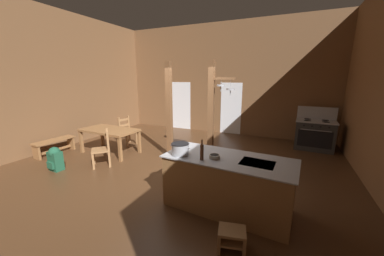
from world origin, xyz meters
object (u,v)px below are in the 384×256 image
Objects in this scene: step_stool at (232,238)px; bench_along_left_wall at (54,144)px; ladderback_chair_by_post at (127,131)px; mixing_bowl_on_counter at (214,157)px; bottle_tall_on_counter at (202,152)px; dining_table at (109,132)px; ladderback_chair_near_window at (103,149)px; kitchen_island at (228,183)px; stockpot_on_counter at (180,149)px; stove_range at (315,134)px; backpack at (55,158)px.

step_stool is 5.97m from bench_along_left_wall.
ladderback_chair_by_post is 4.61m from mixing_bowl_on_counter.
ladderback_chair_by_post reaches higher than step_stool.
bench_along_left_wall is (-1.33, -1.66, -0.15)m from ladderback_chair_by_post.
ladderback_chair_by_post reaches higher than bench_along_left_wall.
ladderback_chair_by_post is 4.56m from bottle_tall_on_counter.
step_stool is 0.24× the size of dining_table.
mixing_bowl_on_counter is (3.80, -1.47, 0.32)m from dining_table.
ladderback_chair_near_window reaches higher than step_stool.
ladderback_chair_near_window is at bearing -55.33° from dining_table.
ladderback_chair_near_window is at bearing 171.36° from kitchen_island.
stockpot_on_counter is at bearing -15.39° from ladderback_chair_near_window.
mixing_bowl_on_counter is at bearing -21.09° from dining_table.
stove_range is 2.21× the size of backpack.
bottle_tall_on_counter reaches higher than ladderback_chair_by_post.
ladderback_chair_near_window is 0.82× the size of bench_along_left_wall.
ladderback_chair_near_window is 2.03m from bench_along_left_wall.
stove_range reaches higher than kitchen_island.
dining_table is at bearing 79.66° from backpack.
step_stool is 0.44× the size of ladderback_chair_by_post.
bottle_tall_on_counter is (3.07, -0.80, 0.62)m from ladderback_chair_near_window.
stockpot_on_counter is (3.20, -1.55, 0.39)m from dining_table.
dining_table is 1.83× the size of ladderback_chair_near_window.
ladderback_chair_near_window is at bearing 40.18° from backpack.
kitchen_island is at bearing -8.64° from ladderback_chair_near_window.
stockpot_on_counter reaches higher than dining_table.
step_stool is (-1.35, -5.22, -0.30)m from stove_range.
backpack is (-4.61, 0.72, 0.14)m from step_stool.
kitchen_island is at bearing 2.56° from backpack.
ladderback_chair_near_window is 5.31× the size of mixing_bowl_on_counter.
ladderback_chair_by_post is at bearing 143.71° from stockpot_on_counter.
bottle_tall_on_counter reaches higher than dining_table.
step_stool is at bearing -27.51° from dining_table.
mixing_bowl_on_counter is at bearing 7.56° from stockpot_on_counter.
ladderback_chair_by_post is (-0.69, 1.72, 0.00)m from ladderback_chair_near_window.
mixing_bowl_on_counter is (0.60, 0.08, -0.07)m from stockpot_on_counter.
ladderback_chair_near_window is 2.74× the size of bottle_tall_on_counter.
dining_table reaches higher than backpack.
ladderback_chair_by_post is 4.17m from stockpot_on_counter.
bench_along_left_wall is (-1.45, -0.77, -0.35)m from dining_table.
backpack is at bearing 179.84° from stockpot_on_counter.
stockpot_on_counter is (3.33, -2.44, 0.59)m from ladderback_chair_by_post.
dining_table is 4.60× the size of stockpot_on_counter.
step_stool is 5.46m from ladderback_chair_by_post.
stove_range is at bearing 27.66° from bench_along_left_wall.
bottle_tall_on_counter is at bearing -137.65° from mixing_bowl_on_counter.
bench_along_left_wall reaches higher than step_stool.
step_stool is 1.09× the size of stockpot_on_counter.
mixing_bowl_on_counter is 0.52× the size of bottle_tall_on_counter.
dining_table reaches higher than bench_along_left_wall.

